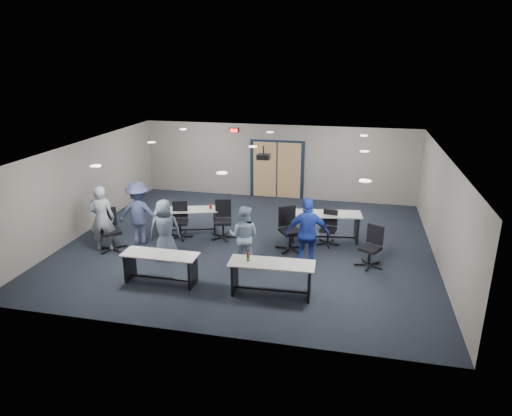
% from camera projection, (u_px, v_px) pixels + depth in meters
% --- Properties ---
extents(floor, '(10.00, 10.00, 0.00)m').
position_uv_depth(floor, '(249.00, 243.00, 12.92)').
color(floor, black).
rests_on(floor, ground).
extents(back_wall, '(10.00, 0.04, 2.70)m').
position_uv_depth(back_wall, '(277.00, 162.00, 16.65)').
color(back_wall, gray).
rests_on(back_wall, floor).
extents(front_wall, '(10.00, 0.04, 2.70)m').
position_uv_depth(front_wall, '(192.00, 269.00, 8.33)').
color(front_wall, gray).
rests_on(front_wall, floor).
extents(left_wall, '(0.04, 9.00, 2.70)m').
position_uv_depth(left_wall, '(85.00, 187.00, 13.51)').
color(left_wall, gray).
rests_on(left_wall, floor).
extents(right_wall, '(0.04, 9.00, 2.70)m').
position_uv_depth(right_wall, '(442.00, 210.00, 11.47)').
color(right_wall, gray).
rests_on(right_wall, floor).
extents(ceiling, '(10.00, 9.00, 0.04)m').
position_uv_depth(ceiling, '(249.00, 149.00, 12.06)').
color(ceiling, silver).
rests_on(ceiling, back_wall).
extents(double_door, '(2.00, 0.07, 2.20)m').
position_uv_depth(double_door, '(277.00, 170.00, 16.71)').
color(double_door, black).
rests_on(double_door, back_wall).
extents(exit_sign, '(0.32, 0.07, 0.18)m').
position_uv_depth(exit_sign, '(234.00, 130.00, 16.57)').
color(exit_sign, black).
rests_on(exit_sign, back_wall).
extents(ceiling_projector, '(0.35, 0.32, 0.37)m').
position_uv_depth(ceiling_projector, '(264.00, 157.00, 12.55)').
color(ceiling_projector, black).
rests_on(ceiling_projector, ceiling).
extents(ceiling_can_lights, '(6.24, 5.74, 0.02)m').
position_uv_depth(ceiling_can_lights, '(251.00, 148.00, 12.30)').
color(ceiling_can_lights, white).
rests_on(ceiling_can_lights, ceiling).
extents(table_front_left, '(1.77, 0.59, 0.72)m').
position_uv_depth(table_front_left, '(161.00, 263.00, 10.57)').
color(table_front_left, beige).
rests_on(table_front_left, floor).
extents(table_front_right, '(1.91, 0.71, 1.04)m').
position_uv_depth(table_front_right, '(271.00, 272.00, 10.02)').
color(table_front_right, beige).
rests_on(table_front_right, floor).
extents(table_back_left, '(1.93, 1.12, 0.87)m').
position_uv_depth(table_back_left, '(187.00, 217.00, 13.51)').
color(table_back_left, beige).
rests_on(table_back_left, floor).
extents(table_back_right, '(2.09, 0.94, 0.82)m').
position_uv_depth(table_back_right, '(325.00, 222.00, 12.95)').
color(table_back_right, beige).
rests_on(table_back_right, floor).
extents(chair_back_a, '(0.80, 0.80, 1.05)m').
position_uv_depth(chair_back_a, '(180.00, 221.00, 13.14)').
color(chair_back_a, black).
rests_on(chair_back_a, floor).
extents(chair_back_b, '(0.83, 0.83, 1.10)m').
position_uv_depth(chair_back_b, '(223.00, 220.00, 13.11)').
color(chair_back_b, black).
rests_on(chair_back_b, floor).
extents(chair_back_c, '(1.02, 1.02, 1.18)m').
position_uv_depth(chair_back_c, '(291.00, 230.00, 12.30)').
color(chair_back_c, black).
rests_on(chair_back_c, floor).
extents(chair_back_d, '(0.69, 0.69, 0.97)m').
position_uv_depth(chair_back_d, '(328.00, 228.00, 12.68)').
color(chair_back_d, black).
rests_on(chair_back_d, floor).
extents(chair_loose_left, '(1.01, 1.01, 1.14)m').
position_uv_depth(chair_loose_left, '(111.00, 230.00, 12.32)').
color(chair_loose_left, black).
rests_on(chair_loose_left, floor).
extents(chair_loose_right, '(0.89, 0.89, 1.04)m').
position_uv_depth(chair_loose_right, '(370.00, 247.00, 11.35)').
color(chair_loose_right, black).
rests_on(chair_loose_right, floor).
extents(person_gray, '(0.77, 0.62, 1.83)m').
position_uv_depth(person_gray, '(102.00, 218.00, 12.18)').
color(person_gray, gray).
rests_on(person_gray, floor).
extents(person_plaid, '(0.92, 0.79, 1.60)m').
position_uv_depth(person_plaid, '(165.00, 230.00, 11.70)').
color(person_plaid, '#4F5A6D').
rests_on(person_plaid, floor).
extents(person_lightblue, '(0.80, 0.64, 1.58)m').
position_uv_depth(person_lightblue, '(244.00, 236.00, 11.34)').
color(person_lightblue, '#93ADC3').
rests_on(person_lightblue, floor).
extents(person_navy, '(1.12, 0.59, 1.83)m').
position_uv_depth(person_navy, '(308.00, 234.00, 11.13)').
color(person_navy, '#1C329C').
rests_on(person_navy, floor).
extents(person_back, '(1.24, 0.83, 1.79)m').
position_uv_depth(person_back, '(139.00, 213.00, 12.64)').
color(person_back, '#363F62').
rests_on(person_back, floor).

